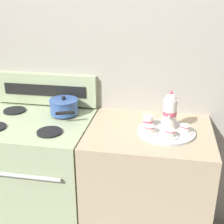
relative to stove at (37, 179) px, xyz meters
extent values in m
cube|color=#9E998E|center=(0.40, 0.35, 0.64)|extent=(6.00, 0.05, 2.20)
cube|color=#9EAD84|center=(0.00, 0.00, 0.00)|extent=(0.78, 0.64, 0.91)
cylinder|color=silver|center=(0.00, -0.34, 0.25)|extent=(0.62, 0.02, 0.02)
cylinder|color=black|center=(-0.19, 0.14, 0.46)|extent=(0.16, 0.16, 0.01)
cylinder|color=black|center=(0.19, 0.14, 0.46)|extent=(0.16, 0.16, 0.01)
cylinder|color=black|center=(0.19, -0.14, 0.46)|extent=(0.16, 0.16, 0.01)
cube|color=#9EAD84|center=(0.00, 0.30, 0.58)|extent=(0.76, 0.05, 0.23)
cube|color=black|center=(0.00, 0.27, 0.58)|extent=(0.62, 0.01, 0.08)
cube|color=tan|center=(0.79, 0.00, 0.00)|extent=(0.78, 0.64, 0.91)
cylinder|color=#335193|center=(0.19, 0.14, 0.51)|extent=(0.19, 0.19, 0.09)
cylinder|color=#335193|center=(0.19, 0.14, 0.56)|extent=(0.20, 0.20, 0.01)
sphere|color=black|center=(0.19, 0.14, 0.58)|extent=(0.03, 0.03, 0.03)
cylinder|color=black|center=(0.24, 0.00, 0.53)|extent=(0.12, 0.06, 0.02)
cylinder|color=#B2B2B7|center=(0.89, -0.01, 0.46)|extent=(0.36, 0.36, 0.01)
cylinder|color=white|center=(0.91, 0.02, 0.56)|extent=(0.08, 0.08, 0.19)
cylinder|color=#C6475B|center=(0.91, 0.02, 0.57)|extent=(0.08, 0.08, 0.03)
sphere|color=white|center=(0.91, 0.02, 0.66)|extent=(0.07, 0.07, 0.07)
sphere|color=#C6475B|center=(0.91, 0.02, 0.70)|extent=(0.02, 0.02, 0.02)
cone|color=white|center=(0.91, -0.04, 0.57)|extent=(0.02, 0.06, 0.05)
cylinder|color=white|center=(0.91, -0.10, 0.47)|extent=(0.10, 0.10, 0.01)
cylinder|color=white|center=(0.91, -0.10, 0.49)|extent=(0.06, 0.06, 0.04)
cylinder|color=#C6475B|center=(0.91, -0.10, 0.51)|extent=(0.07, 0.07, 0.01)
cylinder|color=white|center=(0.79, -0.06, 0.47)|extent=(0.10, 0.10, 0.01)
cylinder|color=white|center=(0.79, -0.06, 0.49)|extent=(0.06, 0.06, 0.04)
cylinder|color=#C6475B|center=(0.79, -0.06, 0.51)|extent=(0.07, 0.07, 0.01)
cylinder|color=white|center=(1.00, -0.02, 0.47)|extent=(0.10, 0.10, 0.01)
cylinder|color=white|center=(1.00, -0.02, 0.49)|extent=(0.06, 0.06, 0.04)
cylinder|color=#C6475B|center=(1.00, -0.02, 0.51)|extent=(0.07, 0.07, 0.01)
cylinder|color=white|center=(0.78, 0.04, 0.50)|extent=(0.06, 0.06, 0.07)
cylinder|color=#C6475B|center=(0.78, 0.04, 0.50)|extent=(0.07, 0.07, 0.01)
camera|label=1|loc=(0.87, -1.77, 1.30)|focal=50.00mm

